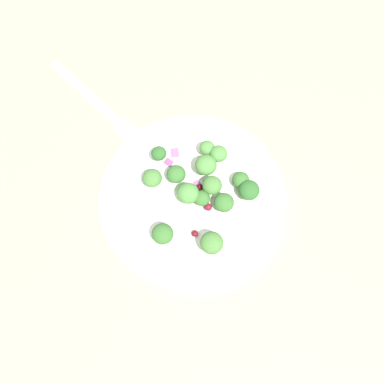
% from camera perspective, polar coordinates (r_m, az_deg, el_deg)
% --- Properties ---
extents(ground_plane, '(1.80, 1.80, 0.02)m').
position_cam_1_polar(ground_plane, '(0.64, 1.88, -2.82)').
color(ground_plane, tan).
extents(plate, '(0.25, 0.25, 0.02)m').
position_cam_1_polar(plate, '(0.63, -0.00, -0.63)').
color(plate, white).
rests_on(plate, ground_plane).
extents(dressing_pool, '(0.14, 0.14, 0.00)m').
position_cam_1_polar(dressing_pool, '(0.62, -0.00, -0.48)').
color(dressing_pool, white).
rests_on(dressing_pool, plate).
extents(broccoli_floret_0, '(0.03, 0.03, 0.03)m').
position_cam_1_polar(broccoli_floret_0, '(0.62, -4.83, 1.67)').
color(broccoli_floret_0, '#8EB77A').
rests_on(broccoli_floret_0, plate).
extents(broccoli_floret_1, '(0.03, 0.03, 0.03)m').
position_cam_1_polar(broccoli_floret_1, '(0.58, 2.40, -6.20)').
color(broccoli_floret_1, '#8EB77A').
rests_on(broccoli_floret_1, plate).
extents(broccoli_floret_2, '(0.03, 0.03, 0.03)m').
position_cam_1_polar(broccoli_floret_2, '(0.61, 6.91, 0.20)').
color(broccoli_floret_2, '#9EC684').
rests_on(broccoli_floret_2, plate).
extents(broccoli_floret_3, '(0.02, 0.02, 0.02)m').
position_cam_1_polar(broccoli_floret_3, '(0.63, -4.03, 4.66)').
color(broccoli_floret_3, '#9EC684').
rests_on(broccoli_floret_3, plate).
extents(broccoli_floret_4, '(0.02, 0.02, 0.02)m').
position_cam_1_polar(broccoli_floret_4, '(0.61, 1.21, -0.77)').
color(broccoli_floret_4, '#ADD18E').
rests_on(broccoli_floret_4, plate).
extents(broccoli_floret_5, '(0.02, 0.02, 0.02)m').
position_cam_1_polar(broccoli_floret_5, '(0.62, 5.92, 1.45)').
color(broccoli_floret_5, '#9EC684').
rests_on(broccoli_floret_5, plate).
extents(broccoli_floret_6, '(0.03, 0.03, 0.03)m').
position_cam_1_polar(broccoli_floret_6, '(0.59, -3.57, -5.10)').
color(broccoli_floret_6, '#ADD18E').
rests_on(broccoli_floret_6, plate).
extents(broccoli_floret_7, '(0.03, 0.03, 0.03)m').
position_cam_1_polar(broccoli_floret_7, '(0.60, 3.90, -1.31)').
color(broccoli_floret_7, '#8EB77A').
rests_on(broccoli_floret_7, plate).
extents(broccoli_floret_8, '(0.02, 0.02, 0.02)m').
position_cam_1_polar(broccoli_floret_8, '(0.63, 3.12, 4.65)').
color(broccoli_floret_8, '#9EC684').
rests_on(broccoli_floret_8, plate).
extents(broccoli_floret_9, '(0.03, 0.03, 0.03)m').
position_cam_1_polar(broccoli_floret_9, '(0.62, 1.70, 3.25)').
color(broccoli_floret_9, '#9EC684').
rests_on(broccoli_floret_9, plate).
extents(broccoli_floret_10, '(0.03, 0.03, 0.03)m').
position_cam_1_polar(broccoli_floret_10, '(0.61, 2.39, 0.81)').
color(broccoli_floret_10, '#ADD18E').
rests_on(broccoli_floret_10, plate).
extents(broccoli_floret_11, '(0.03, 0.03, 0.03)m').
position_cam_1_polar(broccoli_floret_11, '(0.62, -1.93, 2.15)').
color(broccoli_floret_11, '#9EC684').
rests_on(broccoli_floret_11, plate).
extents(broccoli_floret_12, '(0.02, 0.02, 0.02)m').
position_cam_1_polar(broccoli_floret_12, '(0.63, 1.85, 5.37)').
color(broccoli_floret_12, '#9EC684').
rests_on(broccoli_floret_12, plate).
extents(broccoli_floret_13, '(0.03, 0.03, 0.03)m').
position_cam_1_polar(broccoli_floret_13, '(0.61, -0.48, -0.18)').
color(broccoli_floret_13, '#ADD18E').
rests_on(broccoli_floret_13, plate).
extents(cranberry_0, '(0.01, 0.01, 0.01)m').
position_cam_1_polar(cranberry_0, '(0.62, 0.97, 0.60)').
color(cranberry_0, '#4C0A14').
rests_on(cranberry_0, plate).
extents(cranberry_1, '(0.01, 0.01, 0.01)m').
position_cam_1_polar(cranberry_1, '(0.61, 1.63, -2.04)').
color(cranberry_1, maroon).
rests_on(cranberry_1, plate).
extents(cranberry_2, '(0.01, 0.01, 0.01)m').
position_cam_1_polar(cranberry_2, '(0.60, 0.35, -5.05)').
color(cranberry_2, maroon).
rests_on(cranberry_2, plate).
extents(cranberry_3, '(0.01, 0.01, 0.01)m').
position_cam_1_polar(cranberry_3, '(0.60, -3.07, -4.62)').
color(cranberry_3, '#4C0A14').
rests_on(cranberry_3, plate).
extents(onion_bit_0, '(0.01, 0.02, 0.00)m').
position_cam_1_polar(onion_bit_0, '(0.63, 0.68, 0.85)').
color(onion_bit_0, '#A35B93').
rests_on(onion_bit_0, plate).
extents(onion_bit_1, '(0.01, 0.01, 0.00)m').
position_cam_1_polar(onion_bit_1, '(0.64, -2.84, 3.58)').
color(onion_bit_1, '#934C84').
rests_on(onion_bit_1, plate).
extents(onion_bit_2, '(0.01, 0.01, 0.00)m').
position_cam_1_polar(onion_bit_2, '(0.65, -2.05, 4.76)').
color(onion_bit_2, '#A35B93').
rests_on(onion_bit_2, plate).
extents(fork, '(0.16, 0.12, 0.01)m').
position_cam_1_polar(fork, '(0.71, -11.24, 10.32)').
color(fork, silver).
rests_on(fork, ground_plane).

